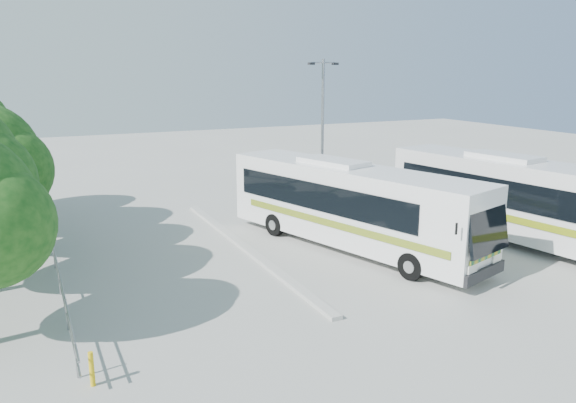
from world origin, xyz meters
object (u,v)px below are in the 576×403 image
coach_main (351,204)px  lamppost (322,128)px  coach_adjacent (523,199)px  bollard (92,369)px

coach_main → lamppost: size_ratio=1.61×
coach_adjacent → bollard: coach_adjacent is taller
coach_adjacent → lamppost: bearing=108.8°
coach_main → bollard: (-11.65, -6.74, -1.52)m
bollard → coach_main: bearing=30.0°
lamppost → bollard: lamppost is taller
coach_adjacent → coach_main: bearing=150.7°
coach_main → lamppost: bearing=54.4°
coach_main → bollard: 13.54m
coach_adjacent → lamppost: (-5.08, 9.41, 2.51)m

